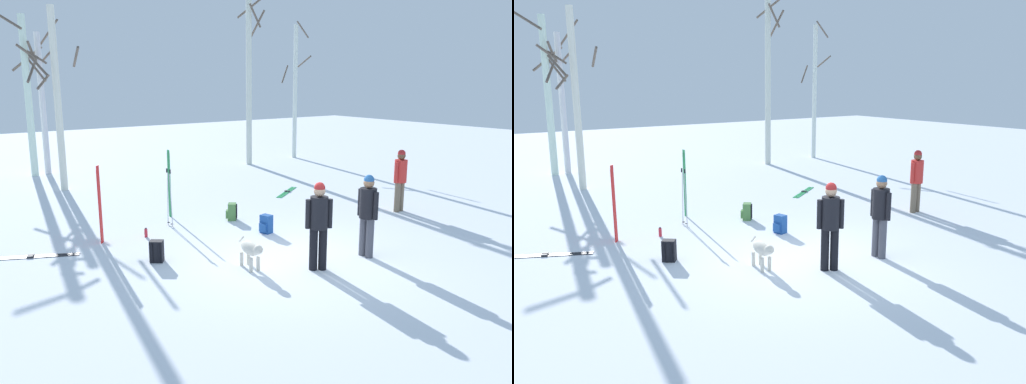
% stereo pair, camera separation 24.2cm
% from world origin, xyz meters
% --- Properties ---
extents(ground_plane, '(60.00, 60.00, 0.00)m').
position_xyz_m(ground_plane, '(0.00, 0.00, 0.00)').
color(ground_plane, white).
extents(person_0, '(0.52, 0.34, 1.72)m').
position_xyz_m(person_0, '(4.85, 1.39, 0.98)').
color(person_0, '#72604C').
rests_on(person_0, ground_plane).
extents(person_1, '(0.34, 0.52, 1.72)m').
position_xyz_m(person_1, '(1.32, -0.66, 0.98)').
color(person_1, '#4C4C56').
rests_on(person_1, ground_plane).
extents(person_2, '(0.46, 0.34, 1.72)m').
position_xyz_m(person_2, '(-0.01, -0.65, 0.98)').
color(person_2, black).
rests_on(person_2, ground_plane).
extents(dog, '(0.29, 0.89, 0.57)m').
position_xyz_m(dog, '(-1.04, 0.12, 0.39)').
color(dog, beige).
rests_on(dog, ground_plane).
extents(ski_pair_planted_0, '(0.02, 0.14, 1.79)m').
position_xyz_m(ski_pair_planted_0, '(-0.55, 4.55, 0.89)').
color(ski_pair_planted_0, green).
rests_on(ski_pair_planted_0, ground_plane).
extents(ski_pair_planted_1, '(0.11, 0.12, 1.75)m').
position_xyz_m(ski_pair_planted_1, '(-2.81, 3.39, 0.87)').
color(ski_pair_planted_1, red).
rests_on(ski_pair_planted_1, ground_plane).
extents(ski_pair_lying_0, '(1.73, 0.92, 0.05)m').
position_xyz_m(ski_pair_lying_0, '(-4.30, 3.28, 0.01)').
color(ski_pair_lying_0, black).
rests_on(ski_pair_lying_0, ground_plane).
extents(ski_pair_lying_1, '(1.50, 1.10, 0.05)m').
position_xyz_m(ski_pair_lying_1, '(3.86, 5.09, 0.01)').
color(ski_pair_lying_1, green).
rests_on(ski_pair_lying_1, ground_plane).
extents(ski_poles_0, '(0.07, 0.27, 1.44)m').
position_xyz_m(ski_poles_0, '(-0.96, 3.73, 0.77)').
color(ski_poles_0, '#B2B2BC').
rests_on(ski_poles_0, ground_plane).
extents(backpack_0, '(0.34, 0.35, 0.44)m').
position_xyz_m(backpack_0, '(-2.33, 1.55, 0.21)').
color(backpack_0, black).
rests_on(backpack_0, ground_plane).
extents(backpack_1, '(0.34, 0.34, 0.44)m').
position_xyz_m(backpack_1, '(0.60, 3.32, 0.21)').
color(backpack_1, '#4C7F3F').
rests_on(backpack_1, ground_plane).
extents(backpack_2, '(0.32, 0.30, 0.44)m').
position_xyz_m(backpack_2, '(0.63, 1.86, 0.21)').
color(backpack_2, '#1E4C99').
rests_on(backpack_2, ground_plane).
extents(water_bottle_0, '(0.07, 0.07, 0.22)m').
position_xyz_m(water_bottle_0, '(-1.83, 3.22, 0.10)').
color(water_bottle_0, red).
rests_on(water_bottle_0, ground_plane).
extents(birch_tree_0, '(1.70, 1.70, 5.96)m').
position_xyz_m(birch_tree_0, '(-2.04, 12.87, 3.08)').
color(birch_tree_0, silver).
rests_on(birch_tree_0, ground_plane).
extents(birch_tree_1, '(1.75, 1.72, 5.81)m').
position_xyz_m(birch_tree_1, '(-1.89, 9.63, 3.00)').
color(birch_tree_1, silver).
rests_on(birch_tree_1, ground_plane).
extents(birch_tree_2, '(1.31, 1.31, 5.73)m').
position_xyz_m(birch_tree_2, '(-1.51, 13.02, 2.81)').
color(birch_tree_2, silver).
rests_on(birch_tree_2, ground_plane).
extents(birch_tree_3, '(1.31, 1.24, 7.88)m').
position_xyz_m(birch_tree_3, '(6.09, 10.41, 4.10)').
color(birch_tree_3, silver).
rests_on(birch_tree_3, ground_plane).
extents(birch_tree_4, '(1.27, 1.26, 6.01)m').
position_xyz_m(birch_tree_4, '(8.90, 10.80, 3.06)').
color(birch_tree_4, silver).
rests_on(birch_tree_4, ground_plane).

